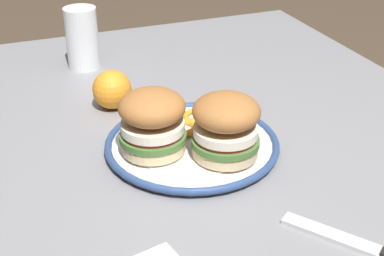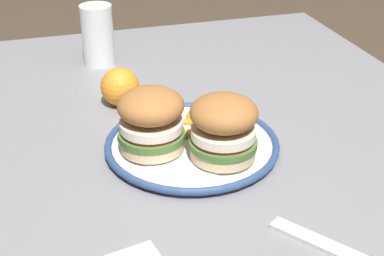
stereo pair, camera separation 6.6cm
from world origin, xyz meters
TOP-DOWN VIEW (x-y plane):
  - dining_table at (0.00, 0.00)m, footprint 1.32×0.93m
  - dinner_plate at (0.04, 0.05)m, footprint 0.28×0.28m
  - sandwich_half_left at (-0.02, 0.02)m, footprint 0.14×0.14m
  - sandwich_half_right at (0.03, 0.11)m, footprint 0.14×0.14m
  - orange_peel_curled at (0.10, 0.01)m, footprint 0.06×0.06m
  - orange_peel_strip_long at (0.05, -0.04)m, footprint 0.07×0.06m
  - orange_peel_strip_short at (0.11, 0.08)m, footprint 0.06×0.07m
  - orange_peel_small_curl at (0.07, 0.05)m, footprint 0.06×0.06m
  - drinking_glass at (0.45, 0.14)m, footprint 0.07×0.07m
  - whole_orange at (0.24, 0.13)m, footprint 0.07×0.07m

SIDE VIEW (x-z plane):
  - dining_table at x=0.00m, z-range 0.27..1.00m
  - dinner_plate at x=0.04m, z-range 0.73..0.75m
  - orange_peel_strip_long at x=0.05m, z-range 0.75..0.76m
  - orange_peel_strip_short at x=0.11m, z-range 0.75..0.76m
  - orange_peel_curled at x=0.10m, z-range 0.75..0.76m
  - orange_peel_small_curl at x=0.07m, z-range 0.75..0.76m
  - whole_orange at x=0.24m, z-range 0.73..0.80m
  - drinking_glass at x=0.45m, z-range 0.72..0.85m
  - sandwich_half_left at x=-0.02m, z-range 0.75..0.85m
  - sandwich_half_right at x=0.03m, z-range 0.75..0.85m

